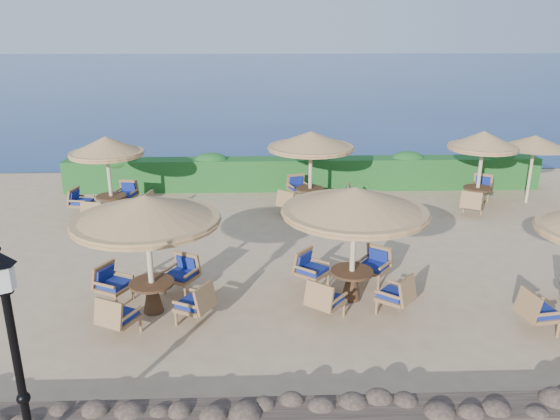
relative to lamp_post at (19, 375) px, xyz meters
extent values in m
plane|color=tan|center=(4.80, 6.80, -1.55)|extent=(120.00, 120.00, 0.00)
plane|color=navy|center=(4.80, 76.80, -1.55)|extent=(160.00, 160.00, 0.00)
cube|color=#184B1C|center=(4.80, 14.00, -0.95)|extent=(18.00, 0.90, 1.20)
cube|color=brown|center=(4.80, 0.60, -1.33)|extent=(15.00, 0.65, 0.44)
cylinder|color=black|center=(0.00, 0.00, 0.00)|extent=(0.11, 0.11, 2.40)
cylinder|color=silver|center=(0.00, 0.00, 1.43)|extent=(0.30, 0.30, 0.36)
cylinder|color=beige|center=(12.60, 12.00, -0.45)|extent=(0.10, 0.10, 2.20)
cone|color=olive|center=(12.60, 12.00, 0.63)|extent=(2.30, 2.30, 0.45)
cylinder|color=beige|center=(0.81, 4.49, -0.35)|extent=(0.12, 0.12, 2.40)
cone|color=olive|center=(0.81, 4.49, 0.83)|extent=(3.09, 3.09, 0.55)
cylinder|color=olive|center=(0.81, 4.49, 0.55)|extent=(3.03, 3.03, 0.14)
cylinder|color=#4C301B|center=(0.81, 4.49, -0.87)|extent=(0.96, 0.96, 0.06)
cone|color=#4C301B|center=(0.81, 4.49, -1.22)|extent=(0.44, 0.44, 0.64)
cylinder|color=beige|center=(5.20, 4.92, -0.35)|extent=(0.12, 0.12, 2.40)
cone|color=olive|center=(5.20, 4.92, 0.83)|extent=(3.22, 3.22, 0.55)
cylinder|color=olive|center=(5.20, 4.92, 0.55)|extent=(3.16, 3.16, 0.14)
cylinder|color=#4C301B|center=(5.20, 4.92, -0.87)|extent=(0.96, 0.96, 0.06)
cone|color=#4C301B|center=(5.20, 4.92, -1.22)|extent=(0.44, 0.44, 0.64)
cylinder|color=beige|center=(-1.71, 10.98, -0.35)|extent=(0.12, 0.12, 2.40)
cone|color=olive|center=(-1.71, 10.98, 0.83)|extent=(2.36, 2.36, 0.55)
cylinder|color=olive|center=(-1.71, 10.98, 0.55)|extent=(2.31, 2.31, 0.14)
cylinder|color=#4C301B|center=(-1.71, 10.98, -0.87)|extent=(0.96, 0.96, 0.06)
cone|color=#4C301B|center=(-1.71, 10.98, -1.22)|extent=(0.44, 0.44, 0.64)
cylinder|color=beige|center=(4.84, 11.64, -0.35)|extent=(0.12, 0.12, 2.40)
cone|color=olive|center=(4.84, 11.64, 0.83)|extent=(2.90, 2.90, 0.55)
cylinder|color=olive|center=(4.84, 11.64, 0.55)|extent=(2.84, 2.84, 0.14)
cylinder|color=#4C301B|center=(4.84, 11.64, -0.87)|extent=(0.96, 0.96, 0.06)
cone|color=#4C301B|center=(4.84, 11.64, -1.22)|extent=(0.44, 0.44, 0.64)
cylinder|color=beige|center=(10.60, 11.51, -0.35)|extent=(0.12, 0.12, 2.40)
cone|color=olive|center=(10.60, 11.51, 0.83)|extent=(2.32, 2.32, 0.55)
cylinder|color=olive|center=(10.60, 11.51, 0.55)|extent=(2.28, 2.28, 0.14)
cylinder|color=#4C301B|center=(10.60, 11.51, -0.87)|extent=(0.96, 0.96, 0.06)
cone|color=#4C301B|center=(10.60, 11.51, -1.22)|extent=(0.44, 0.44, 0.64)
camera|label=1|loc=(3.19, -6.19, 4.30)|focal=35.00mm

